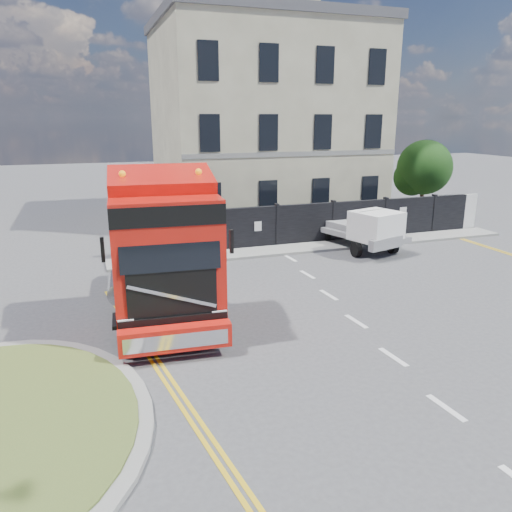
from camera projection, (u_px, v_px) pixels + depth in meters
name	position (u px, v px, depth m)	size (l,w,h in m)	color
ground	(261.00, 329.00, 14.72)	(120.00, 120.00, 0.00)	#424244
hoarding_fence	(325.00, 223.00, 24.71)	(18.80, 0.25, 2.00)	black
georgian_building	(263.00, 122.00, 30.09)	(12.30, 10.30, 12.80)	beige
tree	(421.00, 170.00, 29.45)	(3.20, 3.20, 4.80)	#382619
pavement_far	(322.00, 246.00, 23.97)	(20.00, 1.60, 0.12)	gray
truck	(164.00, 258.00, 14.65)	(3.37, 7.80, 4.56)	black
flatbed_pickup	(369.00, 229.00, 22.92)	(3.16, 5.19, 2.00)	slate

